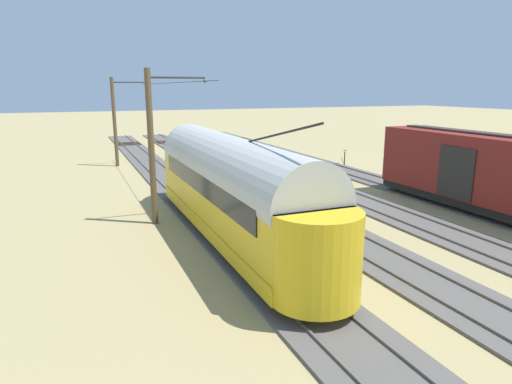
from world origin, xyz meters
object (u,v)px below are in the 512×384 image
catenary_pole_mid_near (153,145)px  coach_adjacent (477,169)px  catenary_pole_foreground (115,120)px  switch_stand (344,157)px  vintage_streetcar (230,186)px

catenary_pole_mid_near → coach_adjacent: bearing=165.5°
catenary_pole_foreground → switch_stand: catenary_pole_foreground is taller
switch_stand → coach_adjacent: bearing=83.3°
coach_adjacent → catenary_pole_mid_near: 16.14m
catenary_pole_mid_near → switch_stand: bearing=-148.9°
catenary_pole_mid_near → switch_stand: (-17.24, -10.40, -2.97)m
coach_adjacent → catenary_pole_foreground: catenary_pole_foreground is taller
vintage_streetcar → coach_adjacent: bearing=177.1°
coach_adjacent → catenary_pole_foreground: 26.23m
vintage_streetcar → switch_stand: vintage_streetcar is taller
catenary_pole_foreground → vintage_streetcar: bearing=97.0°
vintage_streetcar → coach_adjacent: size_ratio=1.47×
catenary_pole_foreground → catenary_pole_mid_near: size_ratio=1.00×
vintage_streetcar → switch_stand: (-14.73, -13.75, -1.55)m
vintage_streetcar → switch_stand: size_ratio=13.34×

